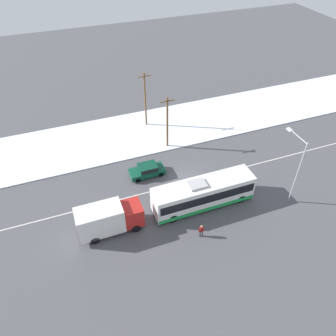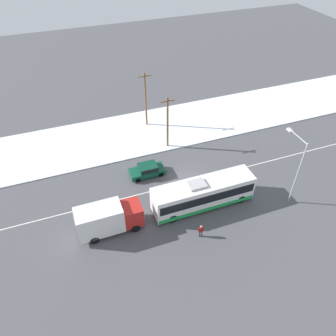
{
  "view_description": "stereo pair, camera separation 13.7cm",
  "coord_description": "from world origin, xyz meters",
  "px_view_note": "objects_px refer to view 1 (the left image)",
  "views": [
    {
      "loc": [
        -12.02,
        -25.08,
        25.8
      ],
      "look_at": [
        -2.03,
        1.58,
        1.4
      ],
      "focal_mm": 35.0,
      "sensor_mm": 36.0,
      "label": 1
    },
    {
      "loc": [
        -11.89,
        -25.13,
        25.8
      ],
      "look_at": [
        -2.03,
        1.58,
        1.4
      ],
      "focal_mm": 35.0,
      "sensor_mm": 36.0,
      "label": 2
    }
  ],
  "objects_px": {
    "sedan_car": "(147,170)",
    "utility_pole_roadside": "(167,122)",
    "pedestrian_at_stop": "(201,230)",
    "city_bus": "(203,194)",
    "streetlamp": "(296,163)",
    "box_truck": "(108,219)",
    "utility_pole_snowlot": "(145,99)"
  },
  "relations": [
    {
      "from": "sedan_car",
      "to": "utility_pole_roadside",
      "type": "height_order",
      "value": "utility_pole_roadside"
    },
    {
      "from": "pedestrian_at_stop",
      "to": "city_bus",
      "type": "bearing_deg",
      "value": 63.14
    },
    {
      "from": "city_bus",
      "to": "streetlamp",
      "type": "relative_size",
      "value": 1.39
    },
    {
      "from": "streetlamp",
      "to": "utility_pole_roadside",
      "type": "height_order",
      "value": "streetlamp"
    },
    {
      "from": "box_truck",
      "to": "utility_pole_roadside",
      "type": "bearing_deg",
      "value": 47.38
    },
    {
      "from": "box_truck",
      "to": "streetlamp",
      "type": "xyz_separation_m",
      "value": [
        18.95,
        -2.24,
        3.18
      ]
    },
    {
      "from": "city_bus",
      "to": "sedan_car",
      "type": "bearing_deg",
      "value": 121.53
    },
    {
      "from": "streetlamp",
      "to": "utility_pole_snowlot",
      "type": "bearing_deg",
      "value": 117.17
    },
    {
      "from": "utility_pole_roadside",
      "to": "utility_pole_snowlot",
      "type": "bearing_deg",
      "value": 99.83
    },
    {
      "from": "city_bus",
      "to": "box_truck",
      "type": "xyz_separation_m",
      "value": [
        -10.02,
        0.01,
        0.14
      ]
    },
    {
      "from": "city_bus",
      "to": "utility_pole_snowlot",
      "type": "bearing_deg",
      "value": 92.99
    },
    {
      "from": "sedan_car",
      "to": "utility_pole_roadside",
      "type": "bearing_deg",
      "value": -132.98
    },
    {
      "from": "city_bus",
      "to": "streetlamp",
      "type": "xyz_separation_m",
      "value": [
        8.93,
        -2.22,
        3.32
      ]
    },
    {
      "from": "utility_pole_snowlot",
      "to": "pedestrian_at_stop",
      "type": "bearing_deg",
      "value": -92.85
    },
    {
      "from": "box_truck",
      "to": "utility_pole_snowlot",
      "type": "bearing_deg",
      "value": 61.56
    },
    {
      "from": "pedestrian_at_stop",
      "to": "box_truck",
      "type": "bearing_deg",
      "value": 154.96
    },
    {
      "from": "box_truck",
      "to": "utility_pole_snowlot",
      "type": "distance_m",
      "value": 19.35
    },
    {
      "from": "pedestrian_at_stop",
      "to": "utility_pole_snowlot",
      "type": "distance_m",
      "value": 20.94
    },
    {
      "from": "box_truck",
      "to": "utility_pole_snowlot",
      "type": "xyz_separation_m",
      "value": [
        9.14,
        16.88,
        2.36
      ]
    },
    {
      "from": "city_bus",
      "to": "box_truck",
      "type": "distance_m",
      "value": 10.03
    },
    {
      "from": "city_bus",
      "to": "pedestrian_at_stop",
      "type": "distance_m",
      "value": 4.29
    },
    {
      "from": "sedan_car",
      "to": "streetlamp",
      "type": "distance_m",
      "value": 16.21
    },
    {
      "from": "utility_pole_snowlot",
      "to": "streetlamp",
      "type": "bearing_deg",
      "value": -62.83
    },
    {
      "from": "box_truck",
      "to": "pedestrian_at_stop",
      "type": "relative_size",
      "value": 4.02
    },
    {
      "from": "pedestrian_at_stop",
      "to": "utility_pole_snowlot",
      "type": "relative_size",
      "value": 0.2
    },
    {
      "from": "streetlamp",
      "to": "utility_pole_snowlot",
      "type": "distance_m",
      "value": 21.5
    },
    {
      "from": "sedan_car",
      "to": "pedestrian_at_stop",
      "type": "height_order",
      "value": "pedestrian_at_stop"
    },
    {
      "from": "sedan_car",
      "to": "utility_pole_roadside",
      "type": "xyz_separation_m",
      "value": [
        4.17,
        4.47,
        2.97
      ]
    },
    {
      "from": "box_truck",
      "to": "sedan_car",
      "type": "distance_m",
      "value": 8.94
    },
    {
      "from": "sedan_car",
      "to": "utility_pole_roadside",
      "type": "distance_m",
      "value": 6.8
    },
    {
      "from": "city_bus",
      "to": "box_truck",
      "type": "relative_size",
      "value": 1.72
    },
    {
      "from": "city_bus",
      "to": "pedestrian_at_stop",
      "type": "height_order",
      "value": "city_bus"
    }
  ]
}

